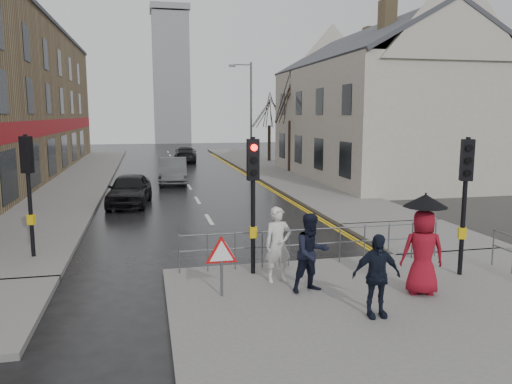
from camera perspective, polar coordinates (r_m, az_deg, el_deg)
name	(u,v)px	position (r m, az deg, el deg)	size (l,w,h in m)	color
ground	(247,282)	(12.48, -1.05, -10.19)	(120.00, 120.00, 0.00)	black
near_pavement	(437,326)	(10.46, 19.94, -14.21)	(10.00, 9.00, 0.14)	#605E5B
left_pavement	(83,175)	(35.05, -19.21, 1.82)	(4.00, 44.00, 0.14)	#605E5B
right_pavement	(266,168)	(37.82, 1.12, 2.80)	(4.00, 40.00, 0.14)	#605E5B
pavement_bridge_right	(421,236)	(17.49, 18.31, -4.82)	(4.00, 4.20, 0.14)	#605E5B
building_right_cream	(377,103)	(32.86, 13.61, 9.86)	(9.00, 16.40, 10.10)	beige
church_tower	(171,79)	(73.83, -9.67, 12.58)	(5.00, 5.00, 18.00)	gray
traffic_signal_near_left	(253,181)	(12.13, -0.34, 1.21)	(0.28, 0.27, 3.40)	black
traffic_signal_near_right	(466,182)	(13.06, 22.83, 1.06)	(0.34, 0.33, 3.40)	black
traffic_signal_far_left	(28,174)	(15.00, -24.61, 1.87)	(0.34, 0.33, 3.40)	black
guard_railing_front	(315,238)	(13.29, 6.73, -5.20)	(7.14, 0.04, 1.00)	#595B5E
warning_sign	(222,256)	(10.90, -3.96, -7.32)	(0.80, 0.07, 1.35)	#595B5E
street_lamp	(249,106)	(40.40, -0.82, 9.77)	(1.83, 0.25, 8.00)	#595B5E
tree_near	(290,99)	(34.99, 3.94, 10.59)	(2.40, 2.40, 6.58)	#30241B
tree_far	(269,110)	(42.83, 1.53, 9.34)	(2.40, 2.40, 5.64)	#30241B
pedestrian_a	(278,245)	(11.84, 2.53, -6.02)	(0.65, 0.43, 1.79)	silver
pedestrian_b	(312,253)	(11.23, 6.37, -6.92)	(0.86, 0.67, 1.78)	black
pedestrian_with_umbrella	(423,242)	(11.54, 18.57, -5.45)	(1.05, 0.96, 2.24)	maroon
pedestrian_d	(376,275)	(10.12, 13.58, -9.26)	(0.97, 0.41, 1.66)	black
car_parked	(130,189)	(23.22, -14.26, 0.28)	(1.69, 4.21, 1.43)	black
car_mid	(173,171)	(30.14, -9.45, 2.43)	(1.59, 4.57, 1.51)	#444748
car_far	(186,154)	(43.37, -8.04, 4.27)	(1.84, 4.53, 1.32)	black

